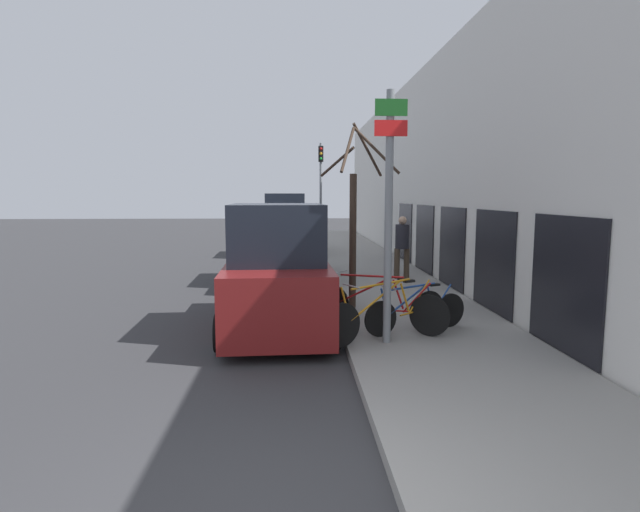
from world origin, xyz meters
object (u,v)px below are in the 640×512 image
(bicycle_1, at_px, (417,311))
(traffic_light, at_px, (321,182))
(pedestrian_near, at_px, (402,243))
(bicycle_2, at_px, (378,305))
(bicycle_0, at_px, (387,314))
(parked_car_0, at_px, (278,275))
(signpost, at_px, (389,212))
(parked_car_2, at_px, (285,228))
(street_tree, at_px, (354,221))
(parked_car_1, at_px, (282,247))

(bicycle_1, distance_m, traffic_light, 12.91)
(pedestrian_near, bearing_deg, bicycle_2, 59.62)
(bicycle_0, xyz_separation_m, parked_car_0, (-1.83, 1.18, 0.48))
(pedestrian_near, xyz_separation_m, traffic_light, (-1.93, 7.03, 1.87))
(parked_car_0, bearing_deg, traffic_light, 81.23)
(traffic_light, bearing_deg, bicycle_2, -88.43)
(parked_car_0, height_order, traffic_light, traffic_light)
(signpost, bearing_deg, parked_car_0, 142.27)
(bicycle_1, distance_m, pedestrian_near, 5.71)
(signpost, bearing_deg, bicycle_1, 43.50)
(bicycle_1, bearing_deg, pedestrian_near, -32.07)
(parked_car_0, relative_size, pedestrian_near, 2.37)
(bicycle_2, bearing_deg, pedestrian_near, 17.99)
(bicycle_0, height_order, pedestrian_near, pedestrian_near)
(bicycle_1, height_order, parked_car_0, parked_car_0)
(bicycle_0, relative_size, parked_car_2, 0.47)
(pedestrian_near, distance_m, traffic_light, 7.52)
(signpost, relative_size, bicycle_0, 1.76)
(street_tree, relative_size, traffic_light, 0.85)
(parked_car_1, distance_m, pedestrian_near, 3.46)
(bicycle_1, relative_size, traffic_light, 0.43)
(bicycle_1, distance_m, street_tree, 2.61)
(parked_car_2, bearing_deg, traffic_light, 7.31)
(parked_car_2, xyz_separation_m, street_tree, (1.62, -10.41, 0.81))
(street_tree, height_order, traffic_light, traffic_light)
(parked_car_2, bearing_deg, pedestrian_near, -64.45)
(bicycle_0, distance_m, bicycle_2, 0.65)
(signpost, distance_m, bicycle_0, 1.69)
(parked_car_1, distance_m, street_tree, 4.53)
(bicycle_2, relative_size, parked_car_1, 0.46)
(bicycle_0, bearing_deg, parked_car_1, -12.90)
(bicycle_1, distance_m, parked_car_2, 12.66)
(signpost, xyz_separation_m, parked_car_1, (-1.82, 6.71, -1.23))
(signpost, height_order, traffic_light, traffic_light)
(signpost, bearing_deg, traffic_light, 91.47)
(pedestrian_near, bearing_deg, bicycle_0, 61.72)
(parked_car_0, distance_m, pedestrian_near, 5.88)
(parked_car_0, height_order, street_tree, street_tree)
(parked_car_0, xyz_separation_m, street_tree, (1.56, 1.20, 0.92))
(traffic_light, bearing_deg, parked_car_2, -171.43)
(signpost, bearing_deg, parked_car_2, 98.10)
(traffic_light, bearing_deg, parked_car_1, -102.86)
(bicycle_2, bearing_deg, parked_car_1, 51.84)
(parked_car_2, bearing_deg, parked_car_0, -90.96)
(signpost, height_order, bicycle_1, signpost)
(pedestrian_near, relative_size, street_tree, 0.46)
(parked_car_2, relative_size, traffic_light, 1.07)
(traffic_light, bearing_deg, bicycle_1, -85.61)
(bicycle_1, xyz_separation_m, street_tree, (-0.86, 1.98, 1.46))
(signpost, xyz_separation_m, bicycle_1, (0.63, 0.60, -1.73))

